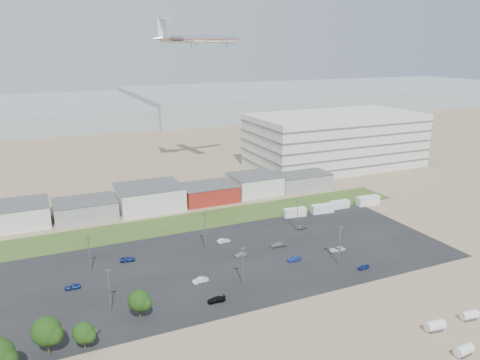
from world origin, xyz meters
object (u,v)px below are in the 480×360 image
box_trailer_a (295,212)px  parked_car_3 (216,300)px  parked_car_5 (73,287)px  parked_car_2 (364,267)px  parked_car_10 (90,331)px  parked_car_7 (241,255)px  parked_car_11 (224,241)px  parked_car_1 (294,259)px  parked_car_9 (128,259)px  parked_car_0 (337,249)px  parked_car_12 (278,245)px  parked_car_8 (302,227)px  parked_car_4 (200,280)px  airliner (200,39)px  storage_tank_nw (435,325)px

box_trailer_a → parked_car_3: (-44.48, -40.37, -0.83)m
parked_car_3 → parked_car_5: 34.91m
parked_car_2 → parked_car_10: size_ratio=0.81×
parked_car_7 → parked_car_11: bearing=178.1°
parked_car_7 → parked_car_5: bearing=-95.7°
parked_car_2 → parked_car_7: size_ratio=0.97×
parked_car_1 → parked_car_9: size_ratio=0.94×
parked_car_7 → parked_car_0: bearing=67.1°
parked_car_12 → parked_car_5: bearing=-81.5°
parked_car_12 → parked_car_8: bearing=130.0°
parked_car_5 → parked_car_10: bearing=7.7°
parked_car_5 → parked_car_12: bearing=95.3°
parked_car_7 → parked_car_11: (-0.65, 10.64, 0.09)m
parked_car_8 → parked_car_11: (-26.70, 0.28, 0.02)m
parked_car_0 → parked_car_9: size_ratio=1.15×
parked_car_3 → parked_car_9: bearing=-151.0°
parked_car_4 → parked_car_9: (-13.82, 19.20, -0.08)m
parked_car_8 → parked_car_9: 54.90m
parked_car_0 → parked_car_7: parked_car_0 is taller
airliner → parked_car_3: (-35.73, -107.58, -57.78)m
parked_car_9 → parked_car_10: (-13.54, -29.91, 0.01)m
box_trailer_a → parked_car_11: 32.10m
box_trailer_a → parked_car_12: box_trailer_a is taller
parked_car_5 → parked_car_11: size_ratio=0.94×
box_trailer_a → parked_car_5: size_ratio=2.08×
parked_car_9 → parked_car_10: parked_car_10 is taller
parked_car_9 → parked_car_0: bearing=-100.7°
parked_car_1 → parked_car_3: parked_car_1 is taller
parked_car_10 → parked_car_11: 51.76m
airliner → parked_car_9: airliner is taller
parked_car_0 → parked_car_4: bearing=-84.6°
parked_car_7 → parked_car_12: bearing=91.8°
airliner → parked_car_2: bearing=-95.9°
parked_car_5 → parked_car_12: parked_car_12 is taller
parked_car_3 → parked_car_0: bearing=108.5°
airliner → parked_car_8: size_ratio=11.72×
parked_car_3 → parked_car_12: bearing=130.7°
storage_tank_nw → parked_car_9: 76.54m
airliner → parked_car_1: airliner is taller
parked_car_8 → parked_car_9: parked_car_8 is taller
storage_tank_nw → parked_car_9: (-50.22, 57.76, -0.66)m
parked_car_2 → parked_car_12: parked_car_12 is taller
parked_car_10 → parked_car_11: size_ratio=1.03×
parked_car_1 → parked_car_7: size_ratio=1.15×
parked_car_4 → parked_car_12: size_ratio=0.87×
parked_car_4 → parked_car_9: parked_car_4 is taller
box_trailer_a → parked_car_8: (-3.64, -10.74, -0.81)m
parked_car_9 → parked_car_1: bearing=-106.7°
parked_car_1 → parked_car_9: 44.77m
airliner → parked_car_2: airliner is taller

